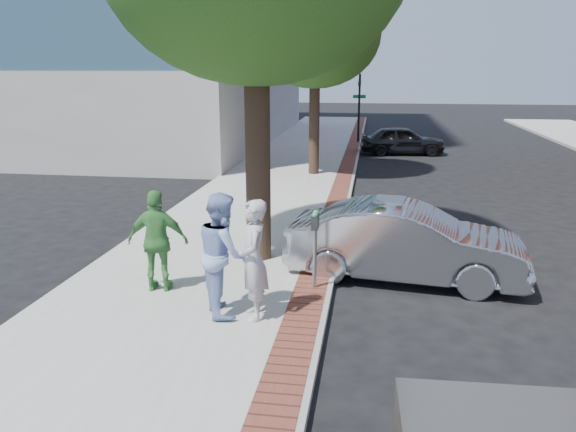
% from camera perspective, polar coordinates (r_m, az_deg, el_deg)
% --- Properties ---
extents(ground, '(120.00, 120.00, 0.00)m').
position_cam_1_polar(ground, '(10.40, -1.77, -8.49)').
color(ground, black).
rests_on(ground, ground).
extents(sidewalk, '(5.00, 60.00, 0.15)m').
position_cam_1_polar(sidewalk, '(18.14, -1.88, 1.95)').
color(sidewalk, '#9E9991').
rests_on(sidewalk, ground).
extents(brick_strip, '(0.60, 60.00, 0.01)m').
position_cam_1_polar(brick_strip, '(17.86, 5.08, 1.96)').
color(brick_strip, brown).
rests_on(brick_strip, sidewalk).
extents(curb, '(0.10, 60.00, 0.15)m').
position_cam_1_polar(curb, '(17.86, 6.19, 1.67)').
color(curb, gray).
rests_on(curb, ground).
extents(office_base, '(18.20, 22.20, 4.00)m').
position_cam_1_polar(office_base, '(34.75, -16.77, 10.72)').
color(office_base, gray).
rests_on(office_base, ground).
extents(signal_near, '(0.70, 0.15, 3.80)m').
position_cam_1_polar(signal_near, '(31.45, 7.24, 11.31)').
color(signal_near, black).
rests_on(signal_near, ground).
extents(tree_far, '(4.80, 4.80, 7.14)m').
position_cam_1_polar(tree_far, '(21.54, 2.79, 17.96)').
color(tree_far, black).
rests_on(tree_far, sidewalk).
extents(parking_meter, '(0.12, 0.32, 1.47)m').
position_cam_1_polar(parking_meter, '(10.19, 2.77, -1.78)').
color(parking_meter, gray).
rests_on(parking_meter, sidewalk).
extents(person_gray, '(0.64, 0.82, 1.98)m').
position_cam_1_polar(person_gray, '(9.01, -3.53, -4.49)').
color(person_gray, '#B0B0B5').
rests_on(person_gray, sidewalk).
extents(person_officer, '(1.12, 1.22, 2.04)m').
position_cam_1_polar(person_officer, '(9.27, -6.65, -3.81)').
color(person_officer, '#8CA6D8').
rests_on(person_officer, sidewalk).
extents(person_green, '(1.13, 0.55, 1.87)m').
position_cam_1_polar(person_green, '(10.41, -13.08, -2.49)').
color(person_green, '#438A3F').
rests_on(person_green, sidewalk).
extents(sedan_silver, '(4.81, 2.19, 1.53)m').
position_cam_1_polar(sedan_silver, '(11.36, 11.88, -2.65)').
color(sedan_silver, '#A2A4A9').
rests_on(sedan_silver, ground).
extents(bg_car, '(4.22, 2.08, 1.38)m').
position_cam_1_polar(bg_car, '(28.17, 11.52, 7.55)').
color(bg_car, black).
rests_on(bg_car, ground).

